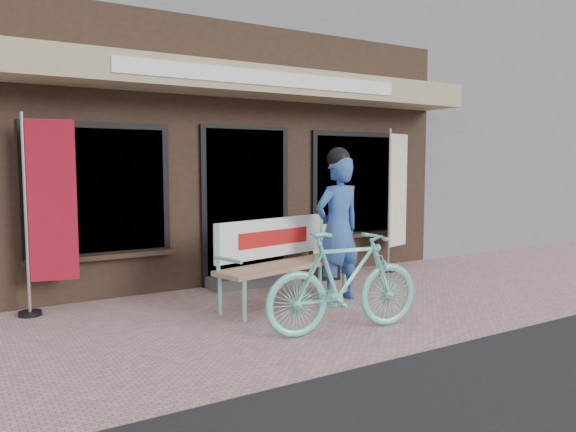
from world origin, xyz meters
TOP-DOWN VIEW (x-y plane):
  - ground at (0.00, 0.00)m, footprint 70.00×70.00m
  - storefront at (0.00, 4.96)m, footprint 7.00×6.77m
  - neighbor_right_near at (8.50, 5.50)m, footprint 10.00×7.00m
  - bench at (-0.20, 0.71)m, footprint 1.94×0.89m
  - person at (0.48, 0.46)m, footprint 0.66×0.45m
  - bicycle at (-0.26, -0.63)m, footprint 1.74×0.72m
  - nobori_red at (-2.64, 1.62)m, footprint 0.66×0.29m
  - nobori_cream at (2.46, 1.59)m, footprint 0.65×0.33m
  - menu_stand at (1.01, 1.48)m, footprint 0.45×0.22m

SIDE VIEW (x-z plane):
  - ground at x=0.00m, z-range 0.00..0.00m
  - menu_stand at x=1.01m, z-range 0.01..0.91m
  - bicycle at x=-0.26m, z-range 0.00..1.02m
  - bench at x=-0.20m, z-range 0.09..1.11m
  - person at x=0.48m, z-range -0.02..1.86m
  - nobori_cream at x=2.46m, z-range 0.04..2.25m
  - nobori_red at x=-2.64m, z-range 0.04..2.27m
  - neighbor_right_near at x=8.50m, z-range 0.00..5.60m
  - storefront at x=0.00m, z-range -0.01..5.99m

